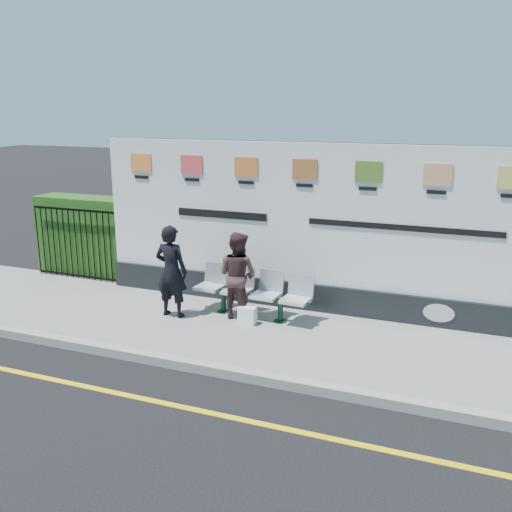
{
  "coord_description": "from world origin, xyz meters",
  "views": [
    {
      "loc": [
        3.35,
        -5.73,
        3.71
      ],
      "look_at": [
        -0.1,
        3.0,
        1.25
      ],
      "focal_mm": 40.0,
      "sensor_mm": 36.0,
      "label": 1
    }
  ],
  "objects_px": {
    "bench": "(251,304)",
    "woman_left": "(171,271)",
    "woman_right": "(238,275)",
    "billboard": "(305,239)"
  },
  "relations": [
    {
      "from": "bench",
      "to": "billboard",
      "type": "bearing_deg",
      "value": 52.33
    },
    {
      "from": "billboard",
      "to": "woman_right",
      "type": "relative_size",
      "value": 5.21
    },
    {
      "from": "bench",
      "to": "woman_left",
      "type": "height_order",
      "value": "woman_left"
    },
    {
      "from": "billboard",
      "to": "woman_right",
      "type": "xyz_separation_m",
      "value": [
        -0.92,
        -0.9,
        -0.53
      ]
    },
    {
      "from": "bench",
      "to": "woman_left",
      "type": "relative_size",
      "value": 1.3
    },
    {
      "from": "woman_right",
      "to": "woman_left",
      "type": "bearing_deg",
      "value": 31.31
    },
    {
      "from": "billboard",
      "to": "woman_left",
      "type": "relative_size",
      "value": 4.88
    },
    {
      "from": "woman_left",
      "to": "woman_right",
      "type": "bearing_deg",
      "value": -161.01
    },
    {
      "from": "bench",
      "to": "woman_left",
      "type": "xyz_separation_m",
      "value": [
        -1.31,
        -0.47,
        0.59
      ]
    },
    {
      "from": "woman_left",
      "to": "woman_right",
      "type": "xyz_separation_m",
      "value": [
        1.1,
        0.36,
        -0.05
      ]
    }
  ]
}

